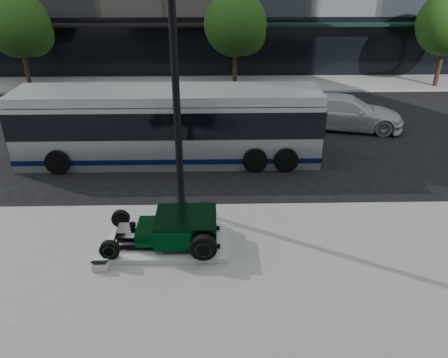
{
  "coord_description": "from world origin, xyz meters",
  "views": [
    {
      "loc": [
        -0.33,
        -14.65,
        7.47
      ],
      "look_at": [
        -0.04,
        -2.27,
        1.2
      ],
      "focal_mm": 35.0,
      "sensor_mm": 36.0,
      "label": 1
    }
  ],
  "objects_px": {
    "white_sedan": "(345,112)",
    "lamppost": "(177,109)",
    "hot_rod": "(179,228)",
    "transit_bus": "(169,125)"
  },
  "relations": [
    {
      "from": "hot_rod",
      "to": "transit_bus",
      "type": "xyz_separation_m",
      "value": [
        -0.78,
        6.34,
        0.79
      ]
    },
    {
      "from": "hot_rod",
      "to": "white_sedan",
      "type": "relative_size",
      "value": 0.59
    },
    {
      "from": "lamppost",
      "to": "white_sedan",
      "type": "relative_size",
      "value": 1.35
    },
    {
      "from": "hot_rod",
      "to": "lamppost",
      "type": "xyz_separation_m",
      "value": [
        -0.06,
        2.04,
        2.82
      ]
    },
    {
      "from": "lamppost",
      "to": "white_sedan",
      "type": "bearing_deg",
      "value": 46.39
    },
    {
      "from": "hot_rod",
      "to": "white_sedan",
      "type": "bearing_deg",
      "value": 53.12
    },
    {
      "from": "transit_bus",
      "to": "white_sedan",
      "type": "bearing_deg",
      "value": 23.48
    },
    {
      "from": "transit_bus",
      "to": "lamppost",
      "type": "bearing_deg",
      "value": -80.51
    },
    {
      "from": "white_sedan",
      "to": "lamppost",
      "type": "bearing_deg",
      "value": 148.04
    },
    {
      "from": "hot_rod",
      "to": "white_sedan",
      "type": "height_order",
      "value": "white_sedan"
    }
  ]
}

